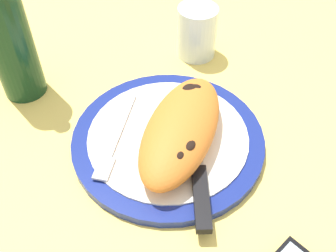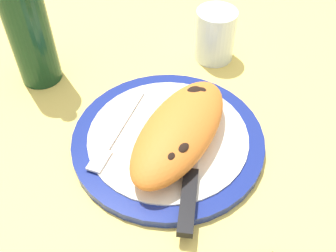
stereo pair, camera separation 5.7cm
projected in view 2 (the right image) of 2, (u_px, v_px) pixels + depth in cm
name	position (u px, v px, depth cm)	size (l,w,h in cm)	color
ground_plane	(168.00, 149.00, 61.24)	(150.00, 150.00, 3.00)	#EACC60
plate	(168.00, 139.00, 59.54)	(28.93, 28.93, 1.73)	navy
calzone	(180.00, 130.00, 55.77)	(24.00, 15.19, 5.56)	orange
fork	(115.00, 136.00, 58.49)	(17.16, 3.99, 0.40)	silver
knife	(190.00, 180.00, 52.74)	(23.94, 3.96, 1.20)	silver
water_glass	(215.00, 38.00, 71.77)	(7.24, 7.24, 9.54)	silver
wine_bottle	(24.00, 16.00, 61.65)	(7.05, 7.05, 31.10)	#14381E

